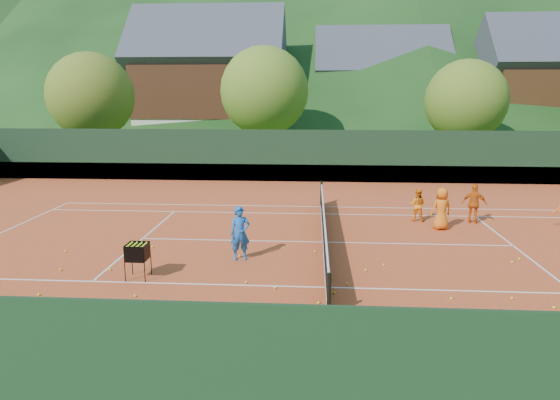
# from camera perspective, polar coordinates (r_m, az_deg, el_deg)

# --- Properties ---
(ground) EXTENTS (400.00, 400.00, 0.00)m
(ground) POSITION_cam_1_polar(r_m,az_deg,el_deg) (17.40, 5.00, -4.88)
(ground) COLOR #31561B
(ground) RESTS_ON ground
(clay_court) EXTENTS (40.00, 24.00, 0.02)m
(clay_court) POSITION_cam_1_polar(r_m,az_deg,el_deg) (17.40, 5.00, -4.85)
(clay_court) COLOR #BF451F
(clay_court) RESTS_ON ground
(coach) EXTENTS (0.70, 0.55, 1.68)m
(coach) POSITION_cam_1_polar(r_m,az_deg,el_deg) (15.38, -4.59, -3.82)
(coach) COLOR #1B5BB0
(coach) RESTS_ON clay_court
(student_a) EXTENTS (0.76, 0.66, 1.32)m
(student_a) POSITION_cam_1_polar(r_m,az_deg,el_deg) (20.75, 15.42, -0.54)
(student_a) COLOR orange
(student_a) RESTS_ON clay_court
(student_b) EXTENTS (1.00, 0.71, 1.58)m
(student_b) POSITION_cam_1_polar(r_m,az_deg,el_deg) (21.06, 21.32, -0.39)
(student_b) COLOR orange
(student_b) RESTS_ON clay_court
(student_c) EXTENTS (0.89, 0.70, 1.60)m
(student_c) POSITION_cam_1_polar(r_m,az_deg,el_deg) (19.68, 17.96, -0.96)
(student_c) COLOR orange
(student_c) RESTS_ON clay_court
(tennis_ball_0) EXTENTS (0.07, 0.07, 0.07)m
(tennis_ball_0) POSITION_cam_1_polar(r_m,az_deg,el_deg) (13.73, 7.66, -9.46)
(tennis_ball_0) COLOR yellow
(tennis_ball_0) RESTS_ON clay_court
(tennis_ball_1) EXTENTS (0.07, 0.07, 0.07)m
(tennis_ball_1) POSITION_cam_1_polar(r_m,az_deg,el_deg) (16.27, 4.04, -5.89)
(tennis_ball_1) COLOR yellow
(tennis_ball_1) RESTS_ON clay_court
(tennis_ball_2) EXTENTS (0.07, 0.07, 0.07)m
(tennis_ball_2) POSITION_cam_1_polar(r_m,az_deg,el_deg) (14.81, 9.78, -7.89)
(tennis_ball_2) COLOR yellow
(tennis_ball_2) RESTS_ON clay_court
(tennis_ball_3) EXTENTS (0.07, 0.07, 0.07)m
(tennis_ball_3) POSITION_cam_1_polar(r_m,az_deg,el_deg) (13.86, 28.82, -10.72)
(tennis_ball_3) COLOR yellow
(tennis_ball_3) RESTS_ON clay_court
(tennis_ball_4) EXTENTS (0.07, 0.07, 0.07)m
(tennis_ball_4) POSITION_cam_1_polar(r_m,az_deg,el_deg) (13.36, -16.25, -10.48)
(tennis_ball_4) COLOR yellow
(tennis_ball_4) RESTS_ON clay_court
(tennis_ball_5) EXTENTS (0.07, 0.07, 0.07)m
(tennis_ball_5) POSITION_cam_1_polar(r_m,az_deg,el_deg) (9.14, 4.30, -21.30)
(tennis_ball_5) COLOR yellow
(tennis_ball_5) RESTS_ON clay_court
(tennis_ball_6) EXTENTS (0.07, 0.07, 0.07)m
(tennis_ball_6) POSITION_cam_1_polar(r_m,az_deg,el_deg) (17.67, -23.29, -5.41)
(tennis_ball_6) COLOR yellow
(tennis_ball_6) RESTS_ON clay_court
(tennis_ball_7) EXTENTS (0.07, 0.07, 0.07)m
(tennis_ball_7) POSITION_cam_1_polar(r_m,az_deg,el_deg) (15.87, -4.62, -6.37)
(tennis_ball_7) COLOR yellow
(tennis_ball_7) RESTS_ON clay_court
(tennis_ball_8) EXTENTS (0.07, 0.07, 0.07)m
(tennis_ball_8) POSITION_cam_1_polar(r_m,az_deg,el_deg) (17.21, 25.65, -6.08)
(tennis_ball_8) COLOR yellow
(tennis_ball_8) RESTS_ON clay_court
(tennis_ball_9) EXTENTS (0.07, 0.07, 0.07)m
(tennis_ball_9) POSITION_cam_1_polar(r_m,az_deg,el_deg) (16.81, 24.99, -6.44)
(tennis_ball_9) COLOR yellow
(tennis_ball_9) RESTS_ON clay_court
(tennis_ball_10) EXTENTS (0.07, 0.07, 0.07)m
(tennis_ball_10) POSITION_cam_1_polar(r_m,az_deg,el_deg) (12.27, -23.74, -13.15)
(tennis_ball_10) COLOR yellow
(tennis_ball_10) RESTS_ON clay_court
(tennis_ball_11) EXTENTS (0.07, 0.07, 0.07)m
(tennis_ball_11) POSITION_cam_1_polar(r_m,az_deg,el_deg) (14.32, -25.85, -9.70)
(tennis_ball_11) COLOR yellow
(tennis_ball_11) RESTS_ON clay_court
(tennis_ball_12) EXTENTS (0.07, 0.07, 0.07)m
(tennis_ball_12) POSITION_cam_1_polar(r_m,az_deg,el_deg) (13.74, -3.88, -9.35)
(tennis_ball_12) COLOR yellow
(tennis_ball_12) RESTS_ON clay_court
(tennis_ball_13) EXTENTS (0.07, 0.07, 0.07)m
(tennis_ball_13) POSITION_cam_1_polar(r_m,az_deg,el_deg) (15.34, 11.75, -7.25)
(tennis_ball_13) COLOR yellow
(tennis_ball_13) RESTS_ON clay_court
(tennis_ball_14) EXTENTS (0.07, 0.07, 0.07)m
(tennis_ball_14) POSITION_cam_1_polar(r_m,az_deg,el_deg) (10.71, 22.96, -16.91)
(tennis_ball_14) COLOR yellow
(tennis_ball_14) RESTS_ON clay_court
(tennis_ball_15) EXTENTS (0.07, 0.07, 0.07)m
(tennis_ball_15) POSITION_cam_1_polar(r_m,az_deg,el_deg) (13.40, 18.98, -10.59)
(tennis_ball_15) COLOR yellow
(tennis_ball_15) RESTS_ON clay_court
(tennis_ball_16) EXTENTS (0.07, 0.07, 0.07)m
(tennis_ball_16) POSITION_cam_1_polar(r_m,az_deg,el_deg) (11.46, -6.90, -13.99)
(tennis_ball_16) COLOR yellow
(tennis_ball_16) RESTS_ON clay_court
(tennis_ball_17) EXTENTS (0.07, 0.07, 0.07)m
(tennis_ball_17) POSITION_cam_1_polar(r_m,az_deg,el_deg) (13.35, -0.58, -9.98)
(tennis_ball_17) COLOR yellow
(tennis_ball_17) RESTS_ON clay_court
(tennis_ball_18) EXTENTS (0.07, 0.07, 0.07)m
(tennis_ball_18) POSITION_cam_1_polar(r_m,az_deg,el_deg) (11.79, -19.65, -13.87)
(tennis_ball_18) COLOR yellow
(tennis_ball_18) RESTS_ON clay_court
(tennis_ball_19) EXTENTS (0.07, 0.07, 0.07)m
(tennis_ball_19) POSITION_cam_1_polar(r_m,az_deg,el_deg) (12.07, 10.72, -12.72)
(tennis_ball_19) COLOR yellow
(tennis_ball_19) RESTS_ON clay_court
(tennis_ball_20) EXTENTS (0.07, 0.07, 0.07)m
(tennis_ball_20) POSITION_cam_1_polar(r_m,az_deg,el_deg) (15.45, -18.84, -7.53)
(tennis_ball_20) COLOR yellow
(tennis_ball_20) RESTS_ON clay_court
(tennis_ball_21) EXTENTS (0.07, 0.07, 0.07)m
(tennis_ball_21) POSITION_cam_1_polar(r_m,az_deg,el_deg) (15.97, -23.78, -7.29)
(tennis_ball_21) COLOR yellow
(tennis_ball_21) RESTS_ON clay_court
(tennis_ball_22) EXTENTS (0.07, 0.07, 0.07)m
(tennis_ball_22) POSITION_cam_1_polar(r_m,az_deg,el_deg) (13.98, 24.97, -10.13)
(tennis_ball_22) COLOR yellow
(tennis_ball_22) RESTS_ON clay_court
(tennis_ball_23) EXTENTS (0.07, 0.07, 0.07)m
(tennis_ball_23) POSITION_cam_1_polar(r_m,az_deg,el_deg) (9.57, -19.31, -20.34)
(tennis_ball_23) COLOR yellow
(tennis_ball_23) RESTS_ON clay_court
(tennis_ball_24) EXTENTS (0.07, 0.07, 0.07)m
(tennis_ball_24) POSITION_cam_1_polar(r_m,az_deg,el_deg) (12.51, 4.42, -11.61)
(tennis_ball_24) COLOR yellow
(tennis_ball_24) RESTS_ON clay_court
(tennis_ball_25) EXTENTS (0.07, 0.07, 0.07)m
(tennis_ball_25) POSITION_cam_1_polar(r_m,az_deg,el_deg) (13.10, 6.19, -10.50)
(tennis_ball_25) COLOR yellow
(tennis_ball_25) RESTS_ON clay_court
(tennis_ball_28) EXTENTS (0.07, 0.07, 0.07)m
(tennis_ball_28) POSITION_cam_1_polar(r_m,az_deg,el_deg) (17.25, -14.38, -5.19)
(tennis_ball_28) COLOR yellow
(tennis_ball_28) RESTS_ON clay_court
(court_lines) EXTENTS (23.83, 11.03, 0.00)m
(court_lines) POSITION_cam_1_polar(r_m,az_deg,el_deg) (17.39, 5.00, -4.81)
(court_lines) COLOR white
(court_lines) RESTS_ON clay_court
(tennis_net) EXTENTS (0.10, 12.07, 1.10)m
(tennis_net) POSITION_cam_1_polar(r_m,az_deg,el_deg) (17.26, 5.03, -3.23)
(tennis_net) COLOR black
(tennis_net) RESTS_ON clay_court
(perimeter_fence) EXTENTS (40.40, 24.24, 3.00)m
(perimeter_fence) POSITION_cam_1_polar(r_m,az_deg,el_deg) (17.07, 5.08, -0.81)
(perimeter_fence) COLOR black
(perimeter_fence) RESTS_ON clay_court
(ball_hopper) EXTENTS (0.57, 0.57, 1.00)m
(ball_hopper) POSITION_cam_1_polar(r_m,az_deg,el_deg) (14.39, -15.99, -5.79)
(ball_hopper) COLOR black
(ball_hopper) RESTS_ON clay_court
(chalet_left) EXTENTS (13.80, 9.93, 12.92)m
(chalet_left) POSITION_cam_1_polar(r_m,az_deg,el_deg) (47.61, -8.01, 12.73)
(chalet_left) COLOR beige
(chalet_left) RESTS_ON ground
(chalet_mid) EXTENTS (12.65, 8.82, 11.45)m
(chalet_mid) POSITION_cam_1_polar(r_m,az_deg,el_deg) (51.04, 11.27, 11.83)
(chalet_mid) COLOR beige
(chalet_mid) RESTS_ON ground
(chalet_right) EXTENTS (11.50, 8.82, 11.91)m
(chalet_right) POSITION_cam_1_polar(r_m,az_deg,el_deg) (50.90, 28.00, 10.97)
(chalet_right) COLOR beige
(chalet_right) RESTS_ON ground
(tree_a) EXTENTS (6.00, 6.00, 7.88)m
(tree_a) POSITION_cam_1_polar(r_m,az_deg,el_deg) (37.98, -20.83, 11.07)
(tree_a) COLOR #3F2A19
(tree_a) RESTS_ON ground
(tree_b) EXTENTS (6.40, 6.40, 8.40)m
(tree_b) POSITION_cam_1_polar(r_m,az_deg,el_deg) (36.81, -1.83, 12.33)
(tree_b) COLOR #3E2718
(tree_b) RESTS_ON ground
(tree_c) EXTENTS (5.60, 5.60, 7.35)m
(tree_c) POSITION_cam_1_polar(r_m,az_deg,el_deg) (37.13, 20.45, 10.58)
(tree_c) COLOR #3D2518
(tree_c) RESTS_ON ground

